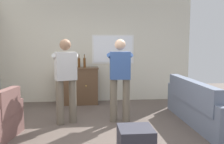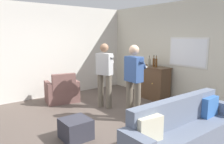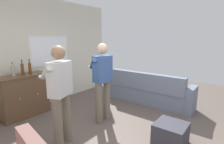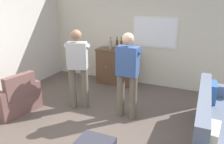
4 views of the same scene
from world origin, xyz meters
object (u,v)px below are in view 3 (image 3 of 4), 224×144
object	(u,v)px
couch	(147,91)
sideboard_cabinet	(24,95)
bottle_spirits_clear	(13,71)
person_standing_right	(102,79)
ottoman	(171,134)
person_standing_left	(60,92)
bottle_wine_green	(22,69)
bottle_liquor_amber	(30,68)

from	to	relation	value
couch	sideboard_cabinet	world-z (taller)	sideboard_cabinet
bottle_spirits_clear	sideboard_cabinet	bearing A→B (deg)	-6.44
sideboard_cabinet	person_standing_right	distance (m)	1.89
couch	ottoman	world-z (taller)	couch
ottoman	person_standing_right	xyz separation A→B (m)	(-0.04, 1.48, 0.75)
couch	ottoman	distance (m)	1.90
ottoman	person_standing_left	xyz separation A→B (m)	(-1.12, 1.46, 0.75)
bottle_spirits_clear	bottle_wine_green	bearing A→B (deg)	-5.43
person_standing_left	sideboard_cabinet	bearing A→B (deg)	83.60
couch	bottle_spirits_clear	size ratio (longest dim) A/B	7.93
bottle_liquor_amber	bottle_wine_green	bearing A→B (deg)	159.07
sideboard_cabinet	bottle_wine_green	size ratio (longest dim) A/B	3.11
couch	bottle_wine_green	world-z (taller)	bottle_wine_green
bottle_spirits_clear	ottoman	distance (m)	3.42
bottle_wine_green	bottle_spirits_clear	distance (m)	0.20
bottle_wine_green	person_standing_left	size ratio (longest dim) A/B	0.20
couch	bottle_spirits_clear	world-z (taller)	bottle_spirits_clear
bottle_spirits_clear	ottoman	world-z (taller)	bottle_spirits_clear
person_standing_left	ottoman	bearing A→B (deg)	-52.46
ottoman	person_standing_left	size ratio (longest dim) A/B	0.30
sideboard_cabinet	bottle_liquor_amber	distance (m)	0.64
sideboard_cabinet	bottle_wine_green	distance (m)	0.62
bottle_liquor_amber	person_standing_right	xyz separation A→B (m)	(0.73, -1.55, -0.16)
couch	sideboard_cabinet	xyz separation A→B (m)	(-2.43, 1.92, 0.15)
sideboard_cabinet	ottoman	size ratio (longest dim) A/B	2.10
sideboard_cabinet	person_standing_left	bearing A→B (deg)	-96.40
bottle_liquor_amber	person_standing_right	world-z (taller)	person_standing_right
ottoman	person_standing_left	world-z (taller)	person_standing_left
person_standing_right	bottle_spirits_clear	bearing A→B (deg)	123.30
person_standing_left	bottle_wine_green	bearing A→B (deg)	82.70
couch	person_standing_right	world-z (taller)	person_standing_right
sideboard_cabinet	person_standing_left	xyz separation A→B (m)	(-0.18, -1.63, 0.45)
bottle_liquor_amber	bottle_spirits_clear	bearing A→B (deg)	167.74
bottle_wine_green	bottle_liquor_amber	world-z (taller)	bottle_liquor_amber
sideboard_cabinet	person_standing_right	bearing A→B (deg)	-60.76
bottle_liquor_amber	ottoman	xyz separation A→B (m)	(0.77, -3.03, -0.92)
bottle_spirits_clear	person_standing_left	world-z (taller)	person_standing_left
bottle_wine_green	ottoman	distance (m)	3.35
bottle_liquor_amber	sideboard_cabinet	bearing A→B (deg)	162.22
person_standing_right	bottle_liquor_amber	bearing A→B (deg)	115.17
couch	ottoman	bearing A→B (deg)	-141.93
couch	person_standing_right	xyz separation A→B (m)	(-1.53, 0.31, 0.60)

